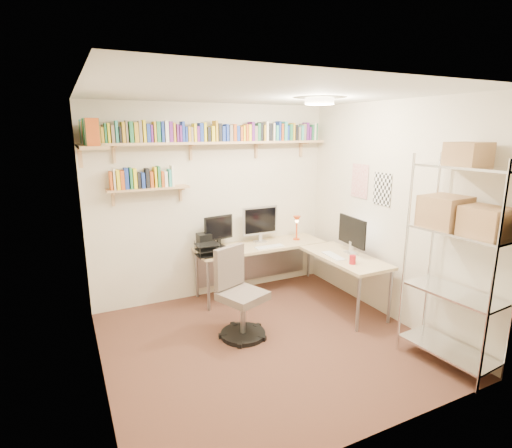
# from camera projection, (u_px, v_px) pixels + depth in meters

# --- Properties ---
(ground) EXTENTS (3.20, 3.20, 0.00)m
(ground) POSITION_uv_depth(u_px,v_px,m) (267.00, 342.00, 4.19)
(ground) COLOR #482C1F
(ground) RESTS_ON ground
(room_shell) EXTENTS (3.24, 3.04, 2.52)m
(room_shell) POSITION_uv_depth(u_px,v_px,m) (268.00, 197.00, 3.84)
(room_shell) COLOR beige
(room_shell) RESTS_ON ground
(wall_shelves) EXTENTS (3.12, 1.09, 0.80)m
(wall_shelves) POSITION_uv_depth(u_px,v_px,m) (187.00, 143.00, 4.68)
(wall_shelves) COLOR tan
(wall_shelves) RESTS_ON ground
(corner_desk) EXTENTS (1.91, 1.77, 1.18)m
(corner_desk) POSITION_uv_depth(u_px,v_px,m) (274.00, 249.00, 5.16)
(corner_desk) COLOR tan
(corner_desk) RESTS_ON ground
(office_chair) EXTENTS (0.56, 0.56, 0.97)m
(office_chair) POSITION_uv_depth(u_px,v_px,m) (239.00, 300.00, 4.26)
(office_chair) COLOR black
(office_chair) RESTS_ON ground
(wire_rack) EXTENTS (0.49, 0.89, 2.08)m
(wire_rack) POSITION_uv_depth(u_px,v_px,m) (461.00, 220.00, 3.51)
(wire_rack) COLOR silver
(wire_rack) RESTS_ON ground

